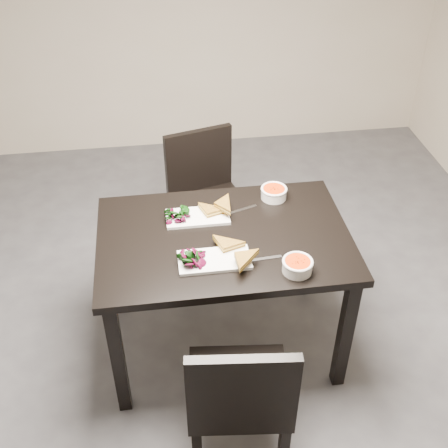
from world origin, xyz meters
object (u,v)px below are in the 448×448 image
object	(u,v)px
plate_far	(198,217)
soup_bowl_far	(274,192)
chair_near	(240,395)
soup_bowl_near	(297,265)
table	(224,252)
chair_far	(206,192)
plate_near	(214,260)

from	to	relation	value
plate_far	soup_bowl_far	world-z (taller)	soup_bowl_far
chair_near	soup_bowl_near	xyz separation A→B (m)	(0.32, 0.41, 0.30)
table	chair_far	bearing A→B (deg)	90.29
table	plate_far	xyz separation A→B (m)	(-0.11, 0.16, 0.11)
table	plate_far	distance (m)	0.22
table	chair_far	distance (m)	0.78
soup_bowl_near	soup_bowl_far	world-z (taller)	same
soup_bowl_near	plate_far	xyz separation A→B (m)	(-0.39, 0.45, -0.03)
plate_near	soup_bowl_far	xyz separation A→B (m)	(0.37, 0.45, 0.03)
chair_far	plate_near	world-z (taller)	chair_far
chair_near	chair_far	world-z (taller)	same
chair_near	soup_bowl_far	size ratio (longest dim) A/B	6.21
soup_bowl_far	chair_far	bearing A→B (deg)	121.82
plate_far	soup_bowl_far	size ratio (longest dim) A/B	2.26
chair_far	plate_near	size ratio (longest dim) A/B	2.62
plate_near	plate_far	size ratio (longest dim) A/B	1.05
chair_near	chair_far	distance (m)	1.47
table	chair_near	world-z (taller)	chair_near
table	chair_near	bearing A→B (deg)	-92.74
chair_near	table	bearing A→B (deg)	93.39
table	soup_bowl_near	distance (m)	0.43
soup_bowl_far	plate_far	bearing A→B (deg)	-163.53
chair_far	soup_bowl_far	world-z (taller)	chair_far
chair_far	soup_bowl_near	distance (m)	1.13
plate_far	soup_bowl_far	bearing A→B (deg)	16.47
chair_far	soup_bowl_far	size ratio (longest dim) A/B	6.21
table	plate_far	world-z (taller)	plate_far
soup_bowl_near	soup_bowl_far	xyz separation A→B (m)	(0.02, 0.57, -0.00)
plate_near	chair_far	bearing A→B (deg)	86.07
soup_bowl_near	chair_near	bearing A→B (deg)	-127.49
chair_near	soup_bowl_far	xyz separation A→B (m)	(0.33, 0.98, 0.30)
table	plate_near	distance (m)	0.22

